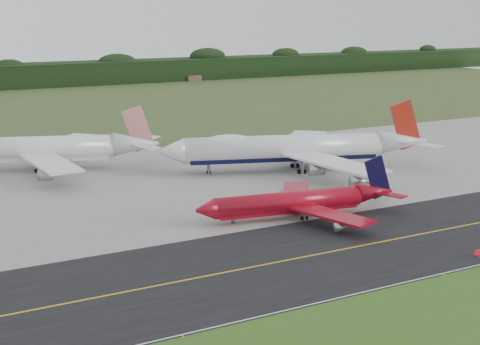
# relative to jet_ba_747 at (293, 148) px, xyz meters

# --- Properties ---
(ground) EXTENTS (600.00, 600.00, 0.00)m
(ground) POSITION_rel_jet_ba_747_xyz_m (-24.16, -47.68, -5.80)
(ground) COLOR #394822
(ground) RESTS_ON ground
(grass_verge) EXTENTS (400.00, 30.00, 0.01)m
(grass_verge) POSITION_rel_jet_ba_747_xyz_m (-24.16, -82.68, -5.79)
(grass_verge) COLOR #365A1A
(grass_verge) RESTS_ON ground
(taxiway) EXTENTS (400.00, 32.00, 0.02)m
(taxiway) POSITION_rel_jet_ba_747_xyz_m (-24.16, -51.68, -5.79)
(taxiway) COLOR black
(taxiway) RESTS_ON ground
(apron) EXTENTS (400.00, 78.00, 0.01)m
(apron) POSITION_rel_jet_ba_747_xyz_m (-24.16, 3.32, -5.79)
(apron) COLOR gray
(apron) RESTS_ON ground
(taxiway_centreline) EXTENTS (400.00, 0.40, 0.00)m
(taxiway_centreline) POSITION_rel_jet_ba_747_xyz_m (-24.16, -51.68, -5.77)
(taxiway_centreline) COLOR gold
(taxiway_centreline) RESTS_ON taxiway
(taxiway_edge_line) EXTENTS (400.00, 0.25, 0.00)m
(taxiway_edge_line) POSITION_rel_jet_ba_747_xyz_m (-24.16, -67.18, -5.77)
(taxiway_edge_line) COLOR silver
(taxiway_edge_line) RESTS_ON taxiway
(horizon_treeline) EXTENTS (700.00, 25.00, 12.00)m
(horizon_treeline) POSITION_rel_jet_ba_747_xyz_m (-24.16, 226.09, -0.33)
(horizon_treeline) COLOR black
(horizon_treeline) RESTS_ON ground
(jet_ba_747) EXTENTS (66.26, 53.56, 17.04)m
(jet_ba_747) POSITION_rel_jet_ba_747_xyz_m (0.00, 0.00, 0.00)
(jet_ba_747) COLOR silver
(jet_ba_747) RESTS_ON ground
(jet_red_737) EXTENTS (40.59, 32.77, 10.97)m
(jet_red_737) POSITION_rel_jet_ba_747_xyz_m (-19.11, -33.06, -2.77)
(jet_red_737) COLOR maroon
(jet_red_737) RESTS_ON ground
(jet_star_tail) EXTENTS (57.89, 47.01, 15.72)m
(jet_star_tail) POSITION_rel_jet_ba_747_xyz_m (-55.18, 29.82, -0.56)
(jet_star_tail) COLOR silver
(jet_star_tail) RESTS_ON ground
(edge_marker_left) EXTENTS (0.16, 0.16, 0.50)m
(edge_marker_left) POSITION_rel_jet_ba_747_xyz_m (-58.00, -68.18, -5.55)
(edge_marker_left) COLOR yellow
(edge_marker_left) RESTS_ON ground
(edge_marker_center) EXTENTS (0.16, 0.16, 0.50)m
(edge_marker_center) POSITION_rel_jet_ba_747_xyz_m (-16.22, -68.18, -5.55)
(edge_marker_center) COLOR yellow
(edge_marker_center) RESTS_ON ground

